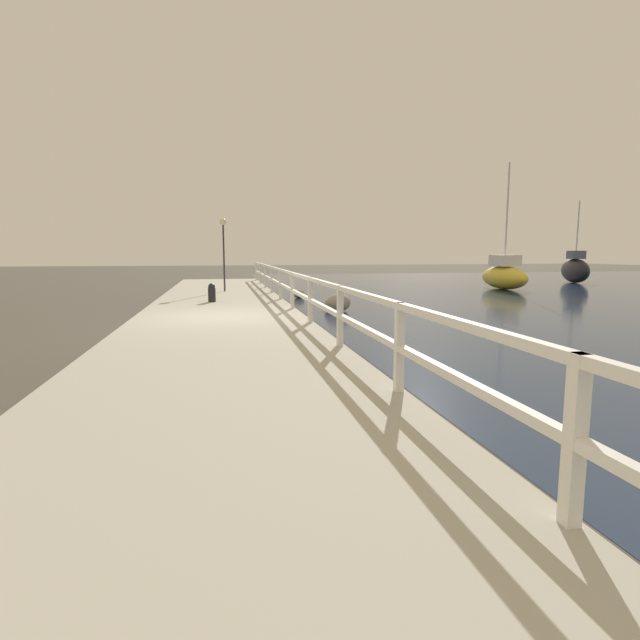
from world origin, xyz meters
TOP-DOWN VIEW (x-y plane):
  - ground_plane at (0.00, 0.00)m, footprint 120.00×120.00m
  - dock_walkway at (0.00, 0.00)m, footprint 4.31×36.00m
  - railing at (2.06, -0.00)m, footprint 0.10×32.50m
  - boulder_near_dock at (3.77, 2.86)m, footprint 0.77×0.69m
  - boulder_downstream at (3.64, 3.12)m, footprint 0.59×0.53m
  - boulder_far_strip at (3.20, 7.71)m, footprint 0.49×0.44m
  - mooring_bollard at (-0.26, 3.88)m, footprint 0.24×0.24m
  - dock_lamp at (0.18, 8.30)m, footprint 0.28×0.28m
  - sailboat_black at (21.70, 14.72)m, footprint 2.40×4.29m
  - sailboat_yellow at (14.37, 10.64)m, footprint 1.78×4.15m

SIDE VIEW (x-z plane):
  - ground_plane at x=0.00m, z-range 0.00..0.00m
  - dock_walkway at x=0.00m, z-range 0.00..0.29m
  - boulder_far_strip at x=3.20m, z-range 0.00..0.37m
  - boulder_downstream at x=3.64m, z-range 0.00..0.44m
  - boulder_near_dock at x=3.77m, z-range 0.00..0.58m
  - mooring_bollard at x=-0.26m, z-range 0.29..0.90m
  - sailboat_yellow at x=14.37m, z-range -2.45..3.88m
  - sailboat_black at x=21.70m, z-range -1.67..3.33m
  - railing at x=2.06m, z-range 0.48..1.53m
  - dock_lamp at x=0.18m, z-range 1.07..4.06m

